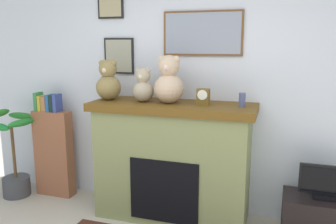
# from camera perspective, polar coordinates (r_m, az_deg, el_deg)

# --- Properties ---
(back_wall) EXTENTS (5.20, 0.15, 2.60)m
(back_wall) POSITION_cam_1_polar(r_m,az_deg,el_deg) (3.75, 3.92, 3.50)
(back_wall) COLOR silver
(back_wall) RESTS_ON ground_plane
(fireplace) EXTENTS (1.66, 0.63, 1.22)m
(fireplace) POSITION_cam_1_polar(r_m,az_deg,el_deg) (3.62, 0.73, -8.02)
(fireplace) COLOR olive
(fireplace) RESTS_ON ground_plane
(bookshelf) EXTENTS (0.46, 0.16, 1.25)m
(bookshelf) POSITION_cam_1_polar(r_m,az_deg,el_deg) (4.37, -18.36, -5.84)
(bookshelf) COLOR brown
(bookshelf) RESTS_ON ground_plane
(potted_plant) EXTENTS (0.50, 0.45, 1.05)m
(potted_plant) POSITION_cam_1_polar(r_m,az_deg,el_deg) (4.56, -23.97, -7.87)
(potted_plant) COLOR #3F3F44
(potted_plant) RESTS_ON ground_plane
(tv_stand) EXTENTS (0.72, 0.40, 0.42)m
(tv_stand) POSITION_cam_1_polar(r_m,az_deg,el_deg) (3.65, 24.13, -15.85)
(tv_stand) COLOR black
(tv_stand) RESTS_ON ground_plane
(television) EXTENTS (0.47, 0.14, 0.32)m
(television) POSITION_cam_1_polar(r_m,az_deg,el_deg) (3.50, 24.60, -10.66)
(television) COLOR black
(television) RESTS_ON tv_stand
(candle_jar) EXTENTS (0.06, 0.06, 0.13)m
(candle_jar) POSITION_cam_1_polar(r_m,az_deg,el_deg) (3.30, 12.13, 1.94)
(candle_jar) COLOR #4C517A
(candle_jar) RESTS_ON fireplace
(mantel_clock) EXTENTS (0.12, 0.09, 0.16)m
(mantel_clock) POSITION_cam_1_polar(r_m,az_deg,el_deg) (3.35, 5.83, 2.50)
(mantel_clock) COLOR brown
(mantel_clock) RESTS_ON fireplace
(teddy_bear_grey) EXTENTS (0.26, 0.26, 0.42)m
(teddy_bear_grey) POSITION_cam_1_polar(r_m,az_deg,el_deg) (3.69, -9.81, 4.91)
(teddy_bear_grey) COLOR olive
(teddy_bear_grey) RESTS_ON fireplace
(teddy_bear_brown) EXTENTS (0.22, 0.22, 0.35)m
(teddy_bear_brown) POSITION_cam_1_polar(r_m,az_deg,el_deg) (3.53, -4.13, 4.21)
(teddy_bear_brown) COLOR tan
(teddy_bear_brown) RESTS_ON fireplace
(teddy_bear_cream) EXTENTS (0.30, 0.30, 0.48)m
(teddy_bear_cream) POSITION_cam_1_polar(r_m,az_deg,el_deg) (3.43, 0.16, 5.02)
(teddy_bear_cream) COLOR tan
(teddy_bear_cream) RESTS_ON fireplace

